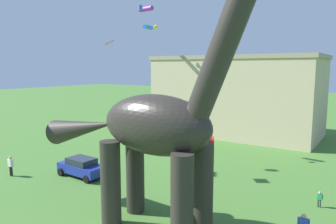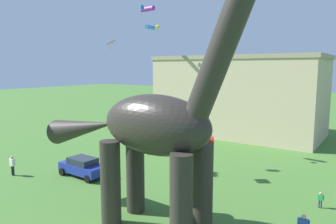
{
  "view_description": "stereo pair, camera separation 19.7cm",
  "coord_description": "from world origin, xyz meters",
  "px_view_note": "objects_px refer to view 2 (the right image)",
  "views": [
    {
      "loc": [
        10.03,
        -8.1,
        8.9
      ],
      "look_at": [
        -0.16,
        7.25,
        6.35
      ],
      "focal_mm": 34.34,
      "sensor_mm": 36.0,
      "label": 1
    },
    {
      "loc": [
        10.19,
        -7.99,
        8.9
      ],
      "look_at": [
        -0.16,
        7.25,
        6.35
      ],
      "focal_mm": 34.34,
      "sensor_mm": 36.0,
      "label": 2
    }
  ],
  "objects_px": {
    "person_watching_child": "(321,198)",
    "kite_mid_left": "(194,142)",
    "kite_trailing": "(146,9)",
    "parked_sedan_left": "(83,166)",
    "kite_near_low": "(111,43)",
    "dinosaur_sculpture": "(154,125)",
    "person_near_flyer": "(12,164)",
    "kite_high_left": "(152,27)"
  },
  "relations": [
    {
      "from": "parked_sedan_left",
      "to": "kite_near_low",
      "type": "height_order",
      "value": "kite_near_low"
    },
    {
      "from": "person_watching_child",
      "to": "kite_near_low",
      "type": "height_order",
      "value": "kite_near_low"
    },
    {
      "from": "person_near_flyer",
      "to": "kite_mid_left",
      "type": "bearing_deg",
      "value": -63.68
    },
    {
      "from": "parked_sedan_left",
      "to": "dinosaur_sculpture",
      "type": "bearing_deg",
      "value": -17.67
    },
    {
      "from": "kite_high_left",
      "to": "kite_trailing",
      "type": "relative_size",
      "value": 1.07
    },
    {
      "from": "person_watching_child",
      "to": "kite_trailing",
      "type": "height_order",
      "value": "kite_trailing"
    },
    {
      "from": "kite_high_left",
      "to": "kite_near_low",
      "type": "height_order",
      "value": "kite_high_left"
    },
    {
      "from": "dinosaur_sculpture",
      "to": "kite_high_left",
      "type": "bearing_deg",
      "value": 128.89
    },
    {
      "from": "kite_near_low",
      "to": "parked_sedan_left",
      "type": "bearing_deg",
      "value": -125.55
    },
    {
      "from": "person_near_flyer",
      "to": "parked_sedan_left",
      "type": "bearing_deg",
      "value": -34.69
    },
    {
      "from": "dinosaur_sculpture",
      "to": "kite_near_low",
      "type": "distance_m",
      "value": 11.49
    },
    {
      "from": "person_watching_child",
      "to": "kite_mid_left",
      "type": "distance_m",
      "value": 9.51
    },
    {
      "from": "dinosaur_sculpture",
      "to": "kite_mid_left",
      "type": "distance_m",
      "value": 2.49
    },
    {
      "from": "person_watching_child",
      "to": "kite_trailing",
      "type": "bearing_deg",
      "value": -50.91
    },
    {
      "from": "person_watching_child",
      "to": "person_near_flyer",
      "type": "xyz_separation_m",
      "value": [
        -22.25,
        -7.55,
        0.38
      ]
    },
    {
      "from": "person_watching_child",
      "to": "kite_mid_left",
      "type": "height_order",
      "value": "kite_mid_left"
    },
    {
      "from": "kite_near_low",
      "to": "kite_mid_left",
      "type": "bearing_deg",
      "value": -22.23
    },
    {
      "from": "dinosaur_sculpture",
      "to": "kite_near_low",
      "type": "xyz_separation_m",
      "value": [
        -8.58,
        5.74,
        5.04
      ]
    },
    {
      "from": "parked_sedan_left",
      "to": "person_watching_child",
      "type": "bearing_deg",
      "value": 16.34
    },
    {
      "from": "person_watching_child",
      "to": "kite_mid_left",
      "type": "xyz_separation_m",
      "value": [
        -5.67,
        -6.41,
        4.15
      ]
    },
    {
      "from": "kite_mid_left",
      "to": "kite_trailing",
      "type": "height_order",
      "value": "kite_trailing"
    },
    {
      "from": "parked_sedan_left",
      "to": "person_near_flyer",
      "type": "height_order",
      "value": "person_near_flyer"
    },
    {
      "from": "kite_near_low",
      "to": "kite_trailing",
      "type": "height_order",
      "value": "kite_trailing"
    },
    {
      "from": "dinosaur_sculpture",
      "to": "person_near_flyer",
      "type": "relative_size",
      "value": 9.69
    },
    {
      "from": "person_watching_child",
      "to": "kite_high_left",
      "type": "distance_m",
      "value": 28.25
    },
    {
      "from": "kite_mid_left",
      "to": "person_watching_child",
      "type": "bearing_deg",
      "value": 48.51
    },
    {
      "from": "kite_high_left",
      "to": "kite_near_low",
      "type": "bearing_deg",
      "value": -65.51
    },
    {
      "from": "dinosaur_sculpture",
      "to": "parked_sedan_left",
      "type": "height_order",
      "value": "dinosaur_sculpture"
    },
    {
      "from": "person_watching_child",
      "to": "person_near_flyer",
      "type": "height_order",
      "value": "person_near_flyer"
    },
    {
      "from": "person_watching_child",
      "to": "kite_near_low",
      "type": "bearing_deg",
      "value": -28.54
    },
    {
      "from": "kite_high_left",
      "to": "kite_trailing",
      "type": "xyz_separation_m",
      "value": [
        4.73,
        -7.11,
        0.76
      ]
    },
    {
      "from": "dinosaur_sculpture",
      "to": "person_watching_child",
      "type": "distance_m",
      "value": 12.0
    },
    {
      "from": "person_watching_child",
      "to": "kite_mid_left",
      "type": "relative_size",
      "value": 0.46
    },
    {
      "from": "kite_trailing",
      "to": "person_near_flyer",
      "type": "bearing_deg",
      "value": -112.2
    },
    {
      "from": "dinosaur_sculpture",
      "to": "parked_sedan_left",
      "type": "bearing_deg",
      "value": 161.75
    },
    {
      "from": "person_near_flyer",
      "to": "kite_near_low",
      "type": "xyz_separation_m",
      "value": [
        6.43,
        5.29,
        9.9
      ]
    },
    {
      "from": "person_watching_child",
      "to": "kite_near_low",
      "type": "relative_size",
      "value": 0.8
    },
    {
      "from": "kite_mid_left",
      "to": "dinosaur_sculpture",
      "type": "bearing_deg",
      "value": -134.73
    },
    {
      "from": "parked_sedan_left",
      "to": "person_near_flyer",
      "type": "distance_m",
      "value": 5.87
    },
    {
      "from": "kite_mid_left",
      "to": "kite_near_low",
      "type": "distance_m",
      "value": 12.56
    },
    {
      "from": "dinosaur_sculpture",
      "to": "person_near_flyer",
      "type": "distance_m",
      "value": 15.77
    },
    {
      "from": "kite_mid_left",
      "to": "kite_high_left",
      "type": "bearing_deg",
      "value": 132.5
    }
  ]
}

